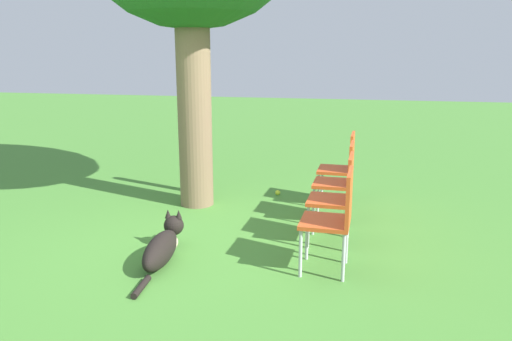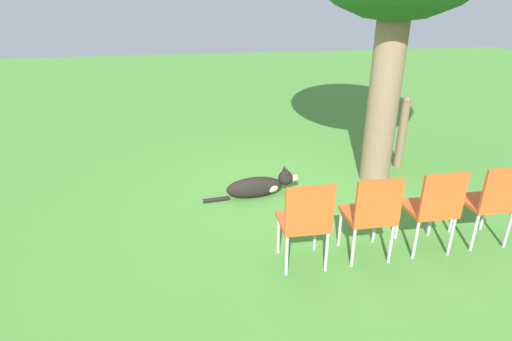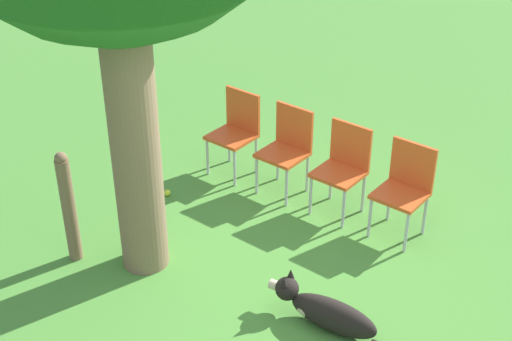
{
  "view_description": "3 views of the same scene",
  "coord_description": "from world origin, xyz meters",
  "px_view_note": "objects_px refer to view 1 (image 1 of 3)",
  "views": [
    {
      "loc": [
        1.73,
        -4.89,
        1.89
      ],
      "look_at": [
        0.61,
        0.37,
        0.59
      ],
      "focal_mm": 35.0,
      "sensor_mm": 36.0,
      "label": 1
    },
    {
      "loc": [
        4.58,
        -1.83,
        2.37
      ],
      "look_at": [
        -0.04,
        -0.94,
        0.35
      ],
      "focal_mm": 28.0,
      "sensor_mm": 36.0,
      "label": 2
    },
    {
      "loc": [
        -3.75,
        -3.03,
        3.96
      ],
      "look_at": [
        0.72,
        0.32,
        0.67
      ],
      "focal_mm": 50.0,
      "sensor_mm": 36.0,
      "label": 3
    }
  ],
  "objects_px": {
    "dog": "(163,246)",
    "fence_post": "(186,152)",
    "red_chair_0": "(335,214)",
    "tennis_ball": "(278,193)",
    "red_chair_3": "(342,164)",
    "red_chair_1": "(338,193)",
    "red_chair_2": "(341,177)"
  },
  "relations": [
    {
      "from": "fence_post",
      "to": "tennis_ball",
      "type": "relative_size",
      "value": 15.97
    },
    {
      "from": "red_chair_3",
      "to": "dog",
      "type": "bearing_deg",
      "value": 55.56
    },
    {
      "from": "red_chair_1",
      "to": "red_chair_3",
      "type": "relative_size",
      "value": 1.0
    },
    {
      "from": "dog",
      "to": "red_chair_0",
      "type": "xyz_separation_m",
      "value": [
        1.54,
        0.11,
        0.38
      ]
    },
    {
      "from": "dog",
      "to": "red_chair_3",
      "type": "relative_size",
      "value": 1.38
    },
    {
      "from": "red_chair_1",
      "to": "red_chair_3",
      "type": "height_order",
      "value": "same"
    },
    {
      "from": "fence_post",
      "to": "red_chair_0",
      "type": "height_order",
      "value": "fence_post"
    },
    {
      "from": "red_chair_0",
      "to": "red_chair_3",
      "type": "distance_m",
      "value": 1.96
    },
    {
      "from": "red_chair_0",
      "to": "red_chair_1",
      "type": "bearing_deg",
      "value": -87.52
    },
    {
      "from": "red_chair_1",
      "to": "red_chair_3",
      "type": "bearing_deg",
      "value": -87.52
    },
    {
      "from": "red_chair_3",
      "to": "fence_post",
      "type": "bearing_deg",
      "value": -3.69
    },
    {
      "from": "dog",
      "to": "red_chair_2",
      "type": "relative_size",
      "value": 1.38
    },
    {
      "from": "red_chair_0",
      "to": "tennis_ball",
      "type": "relative_size",
      "value": 13.35
    },
    {
      "from": "red_chair_2",
      "to": "tennis_ball",
      "type": "bearing_deg",
      "value": -44.89
    },
    {
      "from": "red_chair_2",
      "to": "tennis_ball",
      "type": "distance_m",
      "value": 1.34
    },
    {
      "from": "red_chair_1",
      "to": "tennis_ball",
      "type": "relative_size",
      "value": 13.35
    },
    {
      "from": "red_chair_1",
      "to": "red_chair_2",
      "type": "relative_size",
      "value": 1.0
    },
    {
      "from": "dog",
      "to": "red_chair_3",
      "type": "xyz_separation_m",
      "value": [
        1.52,
        2.07,
        0.38
      ]
    },
    {
      "from": "dog",
      "to": "red_chair_2",
      "type": "height_order",
      "value": "red_chair_2"
    },
    {
      "from": "red_chair_0",
      "to": "red_chair_2",
      "type": "height_order",
      "value": "same"
    },
    {
      "from": "dog",
      "to": "red_chair_1",
      "type": "height_order",
      "value": "red_chair_1"
    },
    {
      "from": "red_chair_3",
      "to": "tennis_ball",
      "type": "height_order",
      "value": "red_chair_3"
    },
    {
      "from": "dog",
      "to": "fence_post",
      "type": "xyz_separation_m",
      "value": [
        -0.59,
        2.27,
        0.4
      ]
    },
    {
      "from": "dog",
      "to": "fence_post",
      "type": "relative_size",
      "value": 1.15
    },
    {
      "from": "dog",
      "to": "fence_post",
      "type": "height_order",
      "value": "fence_post"
    },
    {
      "from": "tennis_ball",
      "to": "red_chair_3",
      "type": "bearing_deg",
      "value": -16.64
    },
    {
      "from": "red_chair_1",
      "to": "tennis_ball",
      "type": "distance_m",
      "value": 1.85
    },
    {
      "from": "red_chair_1",
      "to": "tennis_ball",
      "type": "xyz_separation_m",
      "value": [
        -0.86,
        1.56,
        -0.49
      ]
    },
    {
      "from": "red_chair_0",
      "to": "dog",
      "type": "bearing_deg",
      "value": 5.95
    },
    {
      "from": "red_chair_1",
      "to": "red_chair_2",
      "type": "height_order",
      "value": "same"
    },
    {
      "from": "red_chair_3",
      "to": "tennis_ball",
      "type": "distance_m",
      "value": 1.01
    },
    {
      "from": "red_chair_0",
      "to": "red_chair_1",
      "type": "height_order",
      "value": "same"
    }
  ]
}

